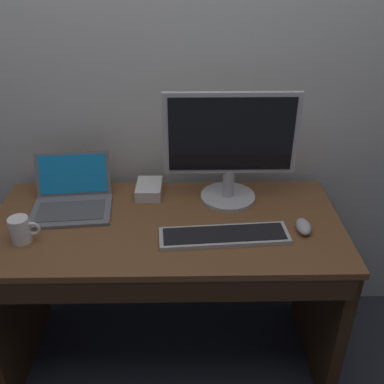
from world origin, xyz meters
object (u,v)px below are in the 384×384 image
(wired_keyboard, at_px, (224,236))
(external_drive_box, at_px, (149,189))
(computer_mouse, at_px, (303,227))
(coffee_mug, at_px, (21,230))
(external_monitor, at_px, (230,148))
(laptop_space_gray, at_px, (72,200))

(wired_keyboard, distance_m, external_drive_box, 0.46)
(computer_mouse, distance_m, coffee_mug, 1.08)
(wired_keyboard, height_order, computer_mouse, computer_mouse)
(external_monitor, bearing_deg, coffee_mug, -160.15)
(external_drive_box, bearing_deg, laptop_space_gray, -161.52)
(laptop_space_gray, relative_size, external_monitor, 0.63)
(wired_keyboard, xyz_separation_m, computer_mouse, (0.31, 0.04, 0.01))
(wired_keyboard, bearing_deg, laptop_space_gray, 159.80)
(wired_keyboard, height_order, coffee_mug, coffee_mug)
(wired_keyboard, xyz_separation_m, coffee_mug, (-0.77, -0.01, 0.04))
(wired_keyboard, bearing_deg, external_monitor, 82.12)
(computer_mouse, relative_size, external_drive_box, 0.65)
(laptop_space_gray, distance_m, external_monitor, 0.70)
(coffee_mug, bearing_deg, wired_keyboard, 0.57)
(external_drive_box, distance_m, coffee_mug, 0.57)
(laptop_space_gray, xyz_separation_m, external_monitor, (0.67, 0.05, 0.21))
(external_drive_box, relative_size, coffee_mug, 1.37)
(external_monitor, relative_size, coffee_mug, 4.76)
(laptop_space_gray, bearing_deg, external_drive_box, 18.48)
(computer_mouse, xyz_separation_m, coffee_mug, (-1.08, -0.05, 0.03))
(computer_mouse, height_order, external_drive_box, external_drive_box)
(external_monitor, bearing_deg, computer_mouse, -41.76)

